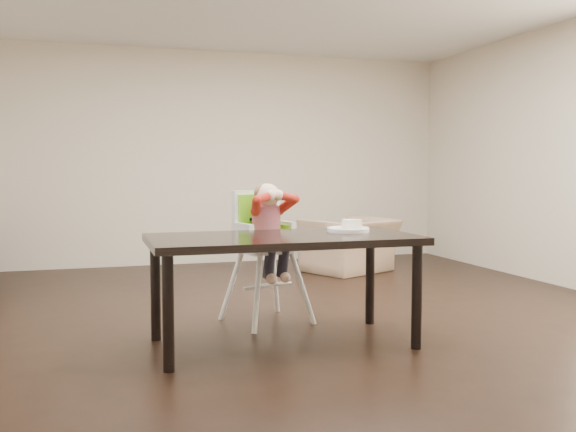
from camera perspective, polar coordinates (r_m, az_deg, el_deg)
name	(u,v)px	position (r m, az deg, el deg)	size (l,w,h in m)	color
ground	(310,324)	(5.05, 2.00, -9.57)	(7.00, 7.00, 0.00)	black
room_walls	(311,82)	(4.95, 2.05, 11.80)	(6.02, 7.02, 2.71)	beige
dining_table	(283,247)	(4.36, -0.46, -2.78)	(1.80, 0.90, 0.75)	black
high_chair	(265,224)	(5.02, -2.07, -0.75)	(0.56, 0.56, 1.09)	white
plate	(349,227)	(4.64, 5.44, -1.02)	(0.33, 0.33, 0.09)	white
armchair	(350,236)	(7.55, 5.52, -1.80)	(0.96, 0.62, 0.84)	tan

